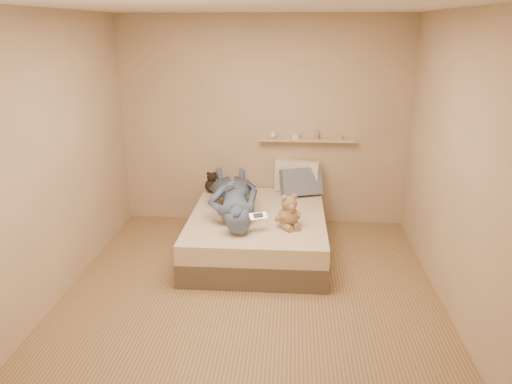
# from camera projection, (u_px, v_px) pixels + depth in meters

# --- Properties ---
(room) EXTENTS (3.80, 3.80, 3.80)m
(room) POSITION_uv_depth(u_px,v_px,m) (251.00, 162.00, 4.43)
(room) COLOR #99794F
(room) RESTS_ON ground
(bed) EXTENTS (1.50, 1.90, 0.45)m
(bed) POSITION_uv_depth(u_px,v_px,m) (258.00, 232.00, 5.65)
(bed) COLOR brown
(bed) RESTS_ON floor
(game_console) EXTENTS (0.20, 0.14, 0.06)m
(game_console) POSITION_uv_depth(u_px,v_px,m) (258.00, 216.00, 5.06)
(game_console) COLOR silver
(game_console) RESTS_ON bed
(teddy_bear) EXTENTS (0.29, 0.30, 0.36)m
(teddy_bear) POSITION_uv_depth(u_px,v_px,m) (289.00, 214.00, 5.17)
(teddy_bear) COLOR #A7765B
(teddy_bear) RESTS_ON bed
(dark_plush) EXTENTS (0.18, 0.18, 0.27)m
(dark_plush) POSITION_uv_depth(u_px,v_px,m) (212.00, 183.00, 6.27)
(dark_plush) COLOR black
(dark_plush) RESTS_ON bed
(pillow_cream) EXTENTS (0.58, 0.33, 0.41)m
(pillow_cream) POSITION_uv_depth(u_px,v_px,m) (297.00, 176.00, 6.27)
(pillow_cream) COLOR beige
(pillow_cream) RESTS_ON bed
(pillow_grey) EXTENTS (0.55, 0.39, 0.37)m
(pillow_grey) POSITION_uv_depth(u_px,v_px,m) (301.00, 182.00, 6.15)
(pillow_grey) COLOR slate
(pillow_grey) RESTS_ON bed
(person) EXTENTS (0.84, 1.65, 0.38)m
(person) POSITION_uv_depth(u_px,v_px,m) (233.00, 195.00, 5.61)
(person) COLOR #4D5E7A
(person) RESTS_ON bed
(wall_shelf) EXTENTS (1.20, 0.12, 0.03)m
(wall_shelf) POSITION_uv_depth(u_px,v_px,m) (307.00, 140.00, 6.20)
(wall_shelf) COLOR tan
(wall_shelf) RESTS_ON wall_back
(shelf_bottles) EXTENTS (0.91, 0.10, 0.14)m
(shelf_bottles) POSITION_uv_depth(u_px,v_px,m) (296.00, 135.00, 6.19)
(shelf_bottles) COLOR silver
(shelf_bottles) RESTS_ON wall_shelf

